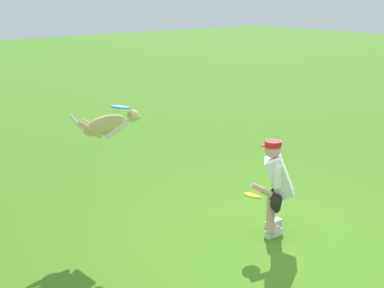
{
  "coord_description": "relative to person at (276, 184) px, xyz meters",
  "views": [
    {
      "loc": [
        4.9,
        4.11,
        3.21
      ],
      "look_at": [
        0.68,
        -1.13,
        1.17
      ],
      "focal_mm": 48.32,
      "sensor_mm": 36.0,
      "label": 1
    }
  ],
  "objects": [
    {
      "name": "ground_plane",
      "position": [
        0.01,
        0.21,
        -0.7
      ],
      "size": [
        60.0,
        60.0,
        0.0
      ],
      "primitive_type": "plane",
      "color": "#457E1D"
    },
    {
      "name": "person",
      "position": [
        0.0,
        0.0,
        0.0
      ],
      "size": [
        0.7,
        0.57,
        1.29
      ],
      "rotation": [
        0.0,
        0.0,
        -0.81
      ],
      "color": "silver",
      "rests_on": "ground_plane"
    },
    {
      "name": "dog",
      "position": [
        1.44,
        -1.9,
        0.67
      ],
      "size": [
        0.86,
        0.68,
        0.47
      ],
      "rotation": [
        0.0,
        0.0,
        2.49
      ],
      "color": "tan"
    },
    {
      "name": "frisbee_flying",
      "position": [
        1.32,
        -1.73,
        0.94
      ],
      "size": [
        0.26,
        0.26,
        0.07
      ],
      "primitive_type": "cylinder",
      "rotation": [
        -0.16,
        -0.02,
        1.59
      ],
      "color": "#3298EE"
    },
    {
      "name": "frisbee_held",
      "position": [
        0.38,
        -0.06,
        -0.09
      ],
      "size": [
        0.31,
        0.31,
        0.1
      ],
      "primitive_type": "cylinder",
      "rotation": [
        -0.2,
        -0.17,
        0.82
      ],
      "color": "yellow",
      "rests_on": "person"
    }
  ]
}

